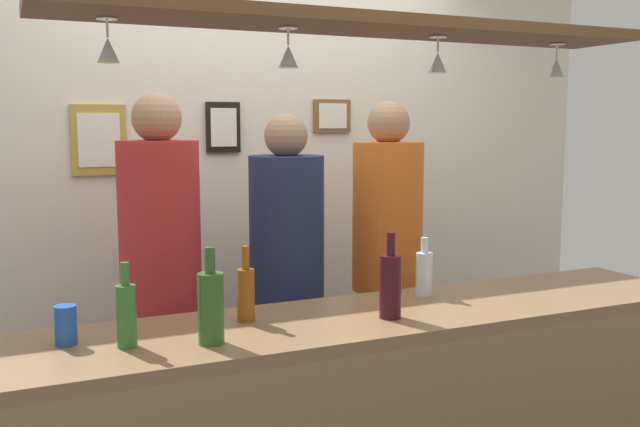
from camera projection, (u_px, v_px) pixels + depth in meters
back_wall at (244, 185)px, 3.77m from camera, size 4.40×0.06×2.60m
bar_counter at (392, 411)px, 2.40m from camera, size 2.70×0.55×0.96m
overhead_glass_rack at (368, 25)px, 2.42m from camera, size 2.20×0.36×0.04m
hanging_wineglass_far_left at (108, 49)px, 2.13m from camera, size 0.07×0.07×0.13m
hanging_wineglass_left at (288, 55)px, 2.34m from camera, size 0.07×0.07×0.13m
hanging_wineglass_center_left at (438, 61)px, 2.58m from camera, size 0.07×0.07×0.13m
hanging_wineglass_center at (556, 67)px, 2.82m from camera, size 0.07×0.07×0.13m
person_left_red_shirt at (161, 259)px, 2.97m from camera, size 0.34×0.34×1.76m
person_middle_navy_shirt at (287, 260)px, 3.21m from camera, size 0.34×0.34×1.67m
person_right_orange_shirt at (387, 244)px, 3.42m from camera, size 0.34×0.34×1.73m
bottle_soda_clear at (424, 272)px, 2.75m from camera, size 0.06×0.06×0.23m
bottle_wine_dark_red at (390, 284)px, 2.43m from camera, size 0.08×0.08×0.30m
bottle_beer_amber_tall at (246, 292)px, 2.39m from camera, size 0.06×0.06×0.26m
bottle_champagne_green at (211, 306)px, 2.14m from camera, size 0.08×0.08×0.30m
bottle_beer_green_import at (126, 314)px, 2.11m from camera, size 0.06×0.06×0.26m
drink_can at (66, 325)px, 2.14m from camera, size 0.07×0.07×0.12m
picture_frame_crest at (223, 127)px, 3.64m from camera, size 0.18×0.02×0.26m
picture_frame_caricature at (99, 140)px, 3.40m from camera, size 0.26×0.02×0.34m
picture_frame_upper_small at (332, 116)px, 3.89m from camera, size 0.22×0.02×0.18m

